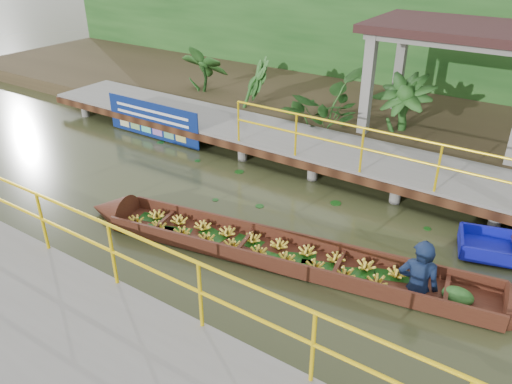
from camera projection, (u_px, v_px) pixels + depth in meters
The scene contains 9 objects.
ground at pixel (207, 216), 10.24m from camera, with size 80.00×80.00×0.00m, color #33361B.
land_strip at pixel (356, 108), 15.64m from camera, with size 30.00×8.00×0.45m, color #342A1A.
far_dock at pixel (292, 142), 12.52m from camera, with size 16.00×2.06×1.66m.
near_dock at pixel (65, 355), 6.52m from camera, with size 18.00×2.40×1.73m.
pavilion at pixel (461, 40), 12.07m from camera, with size 4.40×3.00×3.00m.
foliage_backdrop at pixel (392, 37), 16.64m from camera, with size 30.00×0.80×4.00m, color #164215.
vendor_boat at pixel (315, 253), 8.57m from camera, with size 8.69×2.36×2.22m.
blue_banner at pixel (152, 120), 13.69m from camera, with size 3.26×0.04×1.02m.
tropical_plants at pixel (385, 107), 12.76m from camera, with size 14.14×1.14×1.43m.
Camera 1 is at (5.72, -6.76, 5.26)m, focal length 35.00 mm.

